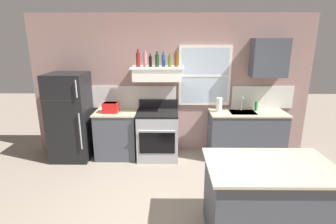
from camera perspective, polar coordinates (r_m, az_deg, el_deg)
The scene contains 20 objects.
ground_plane at distance 3.60m, azimuth 0.68°, elevation -22.61°, with size 16.00×16.00×0.00m, color gray.
back_wall at distance 5.13m, azimuth 1.01°, elevation 5.83°, with size 5.40×0.11×2.70m.
refrigerator at distance 5.23m, azimuth -20.67°, elevation -1.01°, with size 0.70×0.72×1.64m.
counter_left_of_stove at distance 5.15m, azimuth -11.16°, elevation -4.77°, with size 0.79×0.63×0.91m.
toaster at distance 4.94m, azimuth -12.48°, elevation 0.99°, with size 0.30×0.20×0.19m.
stove_range at distance 5.01m, azimuth -2.23°, elevation -4.94°, with size 0.76×0.69×1.09m.
range_hood_shelf at distance 4.83m, azimuth -2.32°, elevation 8.46°, with size 0.96×0.52×0.24m.
bottle_red_label_wine at distance 4.82m, azimuth -6.57°, elevation 11.40°, with size 0.07×0.07×0.32m.
bottle_rose_pink at distance 4.88m, azimuth -5.04°, elevation 11.44°, with size 0.07×0.07×0.31m.
bottle_balsamic_dark at distance 4.77m, azimuth -3.88°, elevation 11.02°, with size 0.06×0.06×0.24m.
bottle_dark_green_wine at distance 4.82m, azimuth -2.40°, elevation 11.28°, with size 0.07×0.07×0.28m.
bottle_blue_liqueur at distance 4.84m, azimuth -1.01°, elevation 11.27°, with size 0.07×0.07×0.27m.
bottle_olive_oil_square at distance 4.78m, azimuth 0.38°, elevation 11.07°, with size 0.06×0.06×0.24m.
bottle_amber_wine at distance 4.80m, azimuth 1.88°, elevation 11.30°, with size 0.07×0.07×0.28m.
counter_right_with_sink at distance 5.25m, azimuth 16.71°, elevation -4.73°, with size 1.43×0.63×0.91m.
sink_faucet at distance 5.14m, azimuth 15.90°, elevation 2.20°, with size 0.03×0.17×0.28m.
paper_towel_roll at distance 4.96m, azimuth 11.14°, elevation 1.55°, with size 0.11×0.11×0.27m, color white.
dish_soap_bottle at distance 5.24m, azimuth 18.77°, elevation 1.27°, with size 0.06×0.06×0.18m, color #268C3F.
kitchen_island at distance 3.32m, azimuth 20.86°, elevation -17.73°, with size 1.40×0.90×0.91m.
upper_cabinet_right at distance 5.20m, azimuth 21.33°, elevation 11.00°, with size 0.64×0.32×0.70m.
Camera 1 is at (-0.01, -2.83, 2.23)m, focal length 27.76 mm.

